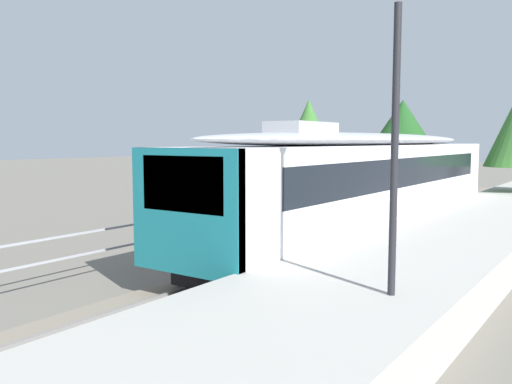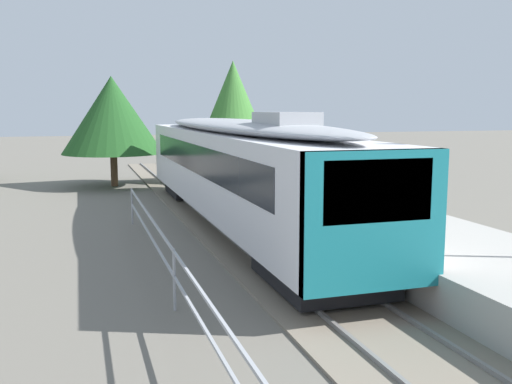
# 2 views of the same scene
# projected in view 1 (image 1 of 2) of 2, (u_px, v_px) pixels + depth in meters

# --- Properties ---
(ground_plane) EXTENTS (160.00, 160.00, 0.00)m
(ground_plane) POSITION_uv_depth(u_px,v_px,m) (178.00, 262.00, 15.07)
(ground_plane) COLOR #6B665B
(track_rails) EXTENTS (3.20, 60.00, 0.14)m
(track_rails) POSITION_uv_depth(u_px,v_px,m) (267.00, 276.00, 13.36)
(track_rails) COLOR slate
(track_rails) RESTS_ON ground
(commuter_train) EXTENTS (2.82, 18.89, 3.74)m
(commuter_train) POSITION_uv_depth(u_px,v_px,m) (370.00, 177.00, 18.31)
(commuter_train) COLOR silver
(commuter_train) RESTS_ON track_rails
(station_platform) EXTENTS (3.90, 60.00, 0.90)m
(station_platform) POSITION_uv_depth(u_px,v_px,m) (393.00, 279.00, 11.47)
(station_platform) COLOR #A8A59E
(station_platform) RESTS_ON ground
(platform_lamp_mid_platform) EXTENTS (0.34, 0.34, 5.35)m
(platform_lamp_mid_platform) POSITION_uv_depth(u_px,v_px,m) (397.00, 60.00, 8.34)
(platform_lamp_mid_platform) COLOR #232328
(platform_lamp_mid_platform) RESTS_ON station_platform
(tree_behind_station_far) EXTENTS (5.18, 5.18, 5.65)m
(tree_behind_station_far) POSITION_uv_depth(u_px,v_px,m) (402.00, 135.00, 29.93)
(tree_behind_station_far) COLOR brown
(tree_behind_station_far) RESTS_ON ground
(tree_distant_left) EXTENTS (3.87, 3.87, 6.33)m
(tree_distant_left) POSITION_uv_depth(u_px,v_px,m) (309.00, 130.00, 38.53)
(tree_distant_left) COLOR brown
(tree_distant_left) RESTS_ON ground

